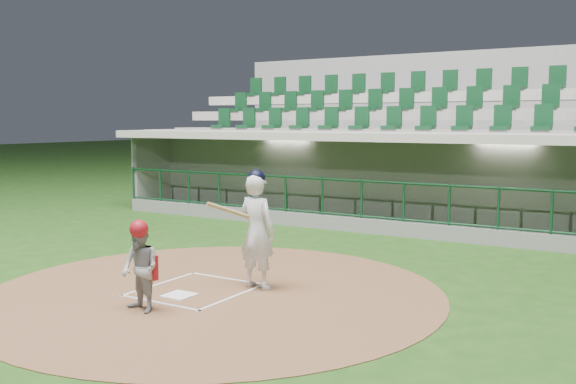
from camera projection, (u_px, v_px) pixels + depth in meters
name	position (u px, v px, depth m)	size (l,w,h in m)	color
ground	(208.00, 287.00, 10.42)	(120.00, 120.00, 0.00)	#1B3F12
dirt_circle	(215.00, 292.00, 10.10)	(7.20, 7.20, 0.01)	brown
home_plate	(179.00, 295.00, 9.82)	(0.43, 0.43, 0.02)	white
batter_box_chalk	(196.00, 290.00, 10.16)	(1.55, 1.80, 0.01)	white
dugout_structure	(396.00, 186.00, 16.89)	(16.40, 3.70, 3.00)	slate
seating_deck	(430.00, 162.00, 19.54)	(17.00, 6.72, 5.15)	gray
batter	(257.00, 229.00, 10.20)	(0.89, 0.89, 1.91)	silver
catcher	(140.00, 267.00, 8.96)	(0.68, 0.59, 1.31)	#949499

